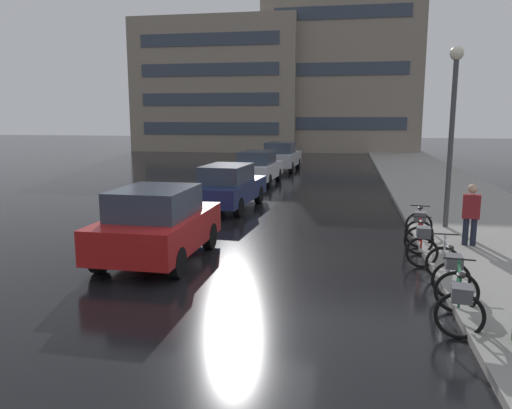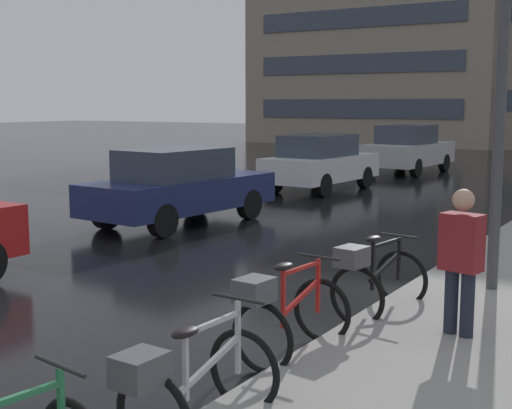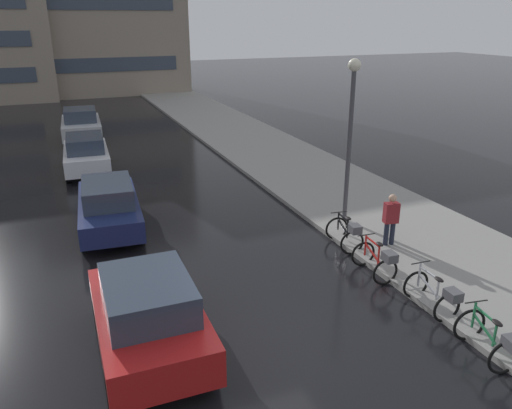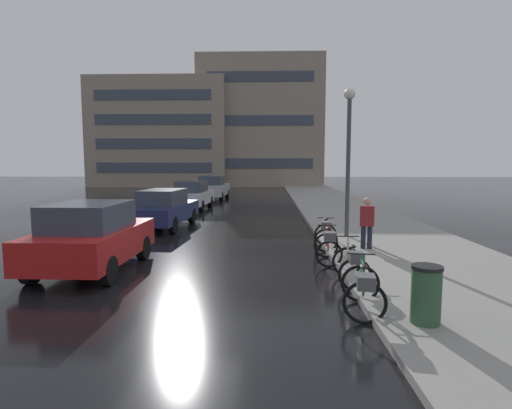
# 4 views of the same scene
# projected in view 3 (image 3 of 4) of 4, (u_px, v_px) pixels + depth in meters

# --- Properties ---
(ground_plane) EXTENTS (140.00, 140.00, 0.00)m
(ground_plane) POSITION_uv_depth(u_px,v_px,m) (279.00, 347.00, 9.99)
(ground_plane) COLOR black
(sidewalk_kerb) EXTENTS (4.80, 60.00, 0.14)m
(sidewalk_kerb) POSITION_uv_depth(u_px,v_px,m) (309.00, 174.00, 20.76)
(sidewalk_kerb) COLOR gray
(sidewalk_kerb) RESTS_ON ground
(bicycle_nearest) EXTENTS (0.89, 1.44, 0.97)m
(bicycle_nearest) POSITION_uv_depth(u_px,v_px,m) (492.00, 340.00, 9.41)
(bicycle_nearest) COLOR black
(bicycle_nearest) RESTS_ON ground
(bicycle_second) EXTENTS (0.74, 1.41, 0.98)m
(bicycle_second) POSITION_uv_depth(u_px,v_px,m) (436.00, 294.00, 10.97)
(bicycle_second) COLOR black
(bicycle_second) RESTS_ON ground
(bicycle_third) EXTENTS (0.77, 1.42, 0.99)m
(bicycle_third) POSITION_uv_depth(u_px,v_px,m) (378.00, 260.00, 12.46)
(bicycle_third) COLOR black
(bicycle_third) RESTS_ON ground
(bicycle_farthest) EXTENTS (0.84, 1.41, 0.99)m
(bicycle_farthest) POSITION_uv_depth(u_px,v_px,m) (347.00, 233.00, 14.04)
(bicycle_farthest) COLOR black
(bicycle_farthest) RESTS_ON ground
(car_red) EXTENTS (1.98, 3.79, 1.68)m
(car_red) POSITION_uv_depth(u_px,v_px,m) (149.00, 315.00, 9.53)
(car_red) COLOR #AD1919
(car_red) RESTS_ON ground
(car_navy) EXTENTS (2.07, 4.45, 1.57)m
(car_navy) POSITION_uv_depth(u_px,v_px,m) (109.00, 205.00, 15.27)
(car_navy) COLOR navy
(car_navy) RESTS_ON ground
(car_white) EXTENTS (1.97, 4.06, 1.61)m
(car_white) POSITION_uv_depth(u_px,v_px,m) (86.00, 154.00, 20.97)
(car_white) COLOR silver
(car_white) RESTS_ON ground
(car_silver) EXTENTS (2.17, 4.33, 1.71)m
(car_silver) POSITION_uv_depth(u_px,v_px,m) (81.00, 125.00, 26.56)
(car_silver) COLOR #B2B5BA
(car_silver) RESTS_ON ground
(pedestrian) EXTENTS (0.44, 0.32, 1.64)m
(pedestrian) POSITION_uv_depth(u_px,v_px,m) (391.00, 219.00, 13.90)
(pedestrian) COLOR #1E2333
(pedestrian) RESTS_ON ground
(streetlamp) EXTENTS (0.37, 0.37, 5.10)m
(streetlamp) POSITION_uv_depth(u_px,v_px,m) (351.00, 122.00, 14.79)
(streetlamp) COLOR #424247
(streetlamp) RESTS_ON ground
(building_facade_main) EXTENTS (14.14, 8.58, 14.58)m
(building_facade_main) POSITION_uv_depth(u_px,v_px,m) (93.00, 4.00, 42.14)
(building_facade_main) COLOR gray
(building_facade_main) RESTS_ON ground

